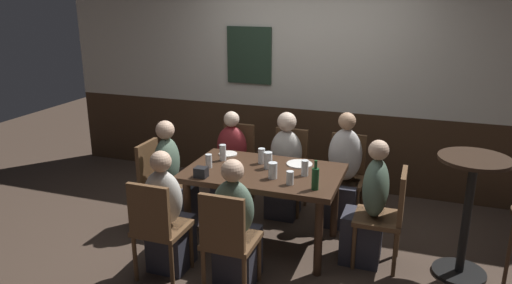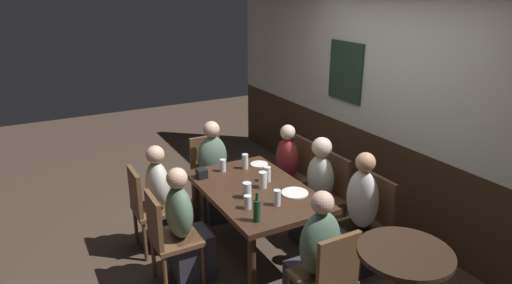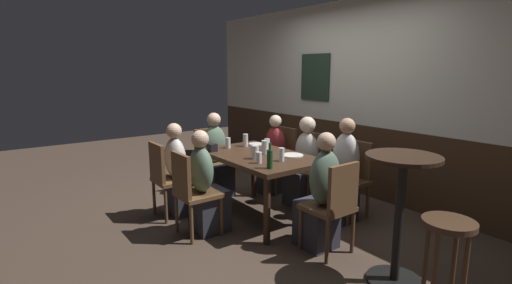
{
  "view_description": "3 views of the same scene",
  "coord_description": "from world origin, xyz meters",
  "px_view_note": "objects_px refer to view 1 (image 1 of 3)",
  "views": [
    {
      "loc": [
        1.31,
        -3.9,
        2.29
      ],
      "look_at": [
        -0.08,
        0.03,
        0.99
      ],
      "focal_mm": 33.82,
      "sensor_mm": 36.0,
      "label": 1
    },
    {
      "loc": [
        3.29,
        -1.79,
        2.52
      ],
      "look_at": [
        -0.2,
        0.12,
        1.11
      ],
      "focal_mm": 31.34,
      "sensor_mm": 36.0,
      "label": 2
    },
    {
      "loc": [
        3.28,
        -2.47,
        1.69
      ],
      "look_at": [
        -0.0,
        -0.05,
        0.89
      ],
      "focal_mm": 26.21,
      "sensor_mm": 36.0,
      "label": 3
    }
  ],
  "objects_px": {
    "person_right_far": "(343,178)",
    "tumbler_short": "(273,171)",
    "dining_table": "(264,180)",
    "person_left_near": "(168,221)",
    "chair_left_far": "(236,159)",
    "beer_glass_tall": "(305,169)",
    "chair_right_far": "(346,172)",
    "condiment_caddy": "(201,172)",
    "chair_head_east": "(388,213)",
    "plate_white_large": "(299,164)",
    "side_bar_table": "(468,208)",
    "beer_glass_half": "(268,161)",
    "pint_glass_amber": "(262,157)",
    "chair_mid_near": "(228,237)",
    "person_mid_near": "(236,233)",
    "person_left_far": "(230,168)",
    "pint_glass_stout": "(209,162)",
    "chair_mid_far": "(289,165)",
    "chair_head_west": "(158,180)",
    "person_mid_far": "(285,172)",
    "beer_bottle_green": "(315,178)",
    "tumbler_water": "(223,154)",
    "person_head_east": "(368,212)",
    "pint_glass_pale": "(290,179)",
    "plate_white_small": "(228,154)",
    "person_head_west": "(172,185)",
    "chair_left_near": "(157,225)"
  },
  "relations": [
    {
      "from": "person_mid_far",
      "to": "pint_glass_stout",
      "type": "relative_size",
      "value": 8.7
    },
    {
      "from": "side_bar_table",
      "to": "person_mid_near",
      "type": "bearing_deg",
      "value": -156.82
    },
    {
      "from": "person_mid_far",
      "to": "tumbler_water",
      "type": "height_order",
      "value": "person_mid_far"
    },
    {
      "from": "person_right_far",
      "to": "tumbler_short",
      "type": "xyz_separation_m",
      "value": [
        -0.48,
        -0.85,
        0.32
      ]
    },
    {
      "from": "person_mid_near",
      "to": "beer_glass_tall",
      "type": "distance_m",
      "value": 0.86
    },
    {
      "from": "chair_right_far",
      "to": "person_right_far",
      "type": "xyz_separation_m",
      "value": [
        0.0,
        -0.16,
        -0.01
      ]
    },
    {
      "from": "beer_glass_half",
      "to": "person_head_east",
      "type": "bearing_deg",
      "value": -4.08
    },
    {
      "from": "chair_head_west",
      "to": "pint_glass_amber",
      "type": "relative_size",
      "value": 5.95
    },
    {
      "from": "dining_table",
      "to": "plate_white_large",
      "type": "distance_m",
      "value": 0.39
    },
    {
      "from": "chair_mid_near",
      "to": "beer_glass_half",
      "type": "relative_size",
      "value": 5.67
    },
    {
      "from": "person_head_east",
      "to": "tumbler_water",
      "type": "distance_m",
      "value": 1.46
    },
    {
      "from": "plate_white_small",
      "to": "condiment_caddy",
      "type": "height_order",
      "value": "condiment_caddy"
    },
    {
      "from": "chair_left_near",
      "to": "person_right_far",
      "type": "relative_size",
      "value": 0.76
    },
    {
      "from": "beer_glass_tall",
      "to": "condiment_caddy",
      "type": "bearing_deg",
      "value": -158.06
    },
    {
      "from": "pint_glass_stout",
      "to": "person_mid_near",
      "type": "bearing_deg",
      "value": -49.78
    },
    {
      "from": "pint_glass_stout",
      "to": "beer_glass_half",
      "type": "distance_m",
      "value": 0.55
    },
    {
      "from": "chair_mid_far",
      "to": "condiment_caddy",
      "type": "distance_m",
      "value": 1.32
    },
    {
      "from": "chair_mid_far",
      "to": "person_mid_near",
      "type": "height_order",
      "value": "person_mid_near"
    },
    {
      "from": "dining_table",
      "to": "person_right_far",
      "type": "height_order",
      "value": "person_right_far"
    },
    {
      "from": "pint_glass_stout",
      "to": "person_head_east",
      "type": "bearing_deg",
      "value": 3.87
    },
    {
      "from": "person_head_east",
      "to": "pint_glass_amber",
      "type": "xyz_separation_m",
      "value": [
        -1.04,
        0.17,
        0.33
      ]
    },
    {
      "from": "pint_glass_stout",
      "to": "condiment_caddy",
      "type": "distance_m",
      "value": 0.25
    },
    {
      "from": "person_left_near",
      "to": "person_head_east",
      "type": "bearing_deg",
      "value": 23.75
    },
    {
      "from": "beer_bottle_green",
      "to": "plate_white_small",
      "type": "distance_m",
      "value": 1.18
    },
    {
      "from": "dining_table",
      "to": "pint_glass_stout",
      "type": "xyz_separation_m",
      "value": [
        -0.5,
        -0.1,
        0.15
      ]
    },
    {
      "from": "side_bar_table",
      "to": "condiment_caddy",
      "type": "bearing_deg",
      "value": -169.83
    },
    {
      "from": "beer_glass_tall",
      "to": "plate_white_large",
      "type": "bearing_deg",
      "value": 113.79
    },
    {
      "from": "tumbler_water",
      "to": "person_head_west",
      "type": "bearing_deg",
      "value": -165.2
    },
    {
      "from": "chair_right_far",
      "to": "condiment_caddy",
      "type": "height_order",
      "value": "chair_right_far"
    },
    {
      "from": "chair_right_far",
      "to": "condiment_caddy",
      "type": "distance_m",
      "value": 1.64
    },
    {
      "from": "chair_mid_near",
      "to": "person_left_far",
      "type": "height_order",
      "value": "person_left_far"
    },
    {
      "from": "chair_mid_far",
      "to": "pint_glass_pale",
      "type": "distance_m",
      "value": 1.19
    },
    {
      "from": "chair_left_far",
      "to": "beer_glass_tall",
      "type": "xyz_separation_m",
      "value": [
        1.0,
        -0.86,
        0.3
      ]
    },
    {
      "from": "beer_glass_half",
      "to": "tumbler_water",
      "type": "relative_size",
      "value": 0.99
    },
    {
      "from": "dining_table",
      "to": "plate_white_small",
      "type": "height_order",
      "value": "plate_white_small"
    },
    {
      "from": "dining_table",
      "to": "person_left_far",
      "type": "distance_m",
      "value": 0.95
    },
    {
      "from": "beer_glass_half",
      "to": "dining_table",
      "type": "bearing_deg",
      "value": -105.92
    },
    {
      "from": "beer_glass_half",
      "to": "side_bar_table",
      "type": "relative_size",
      "value": 0.15
    },
    {
      "from": "pint_glass_pale",
      "to": "tumbler_water",
      "type": "bearing_deg",
      "value": 154.12
    },
    {
      "from": "dining_table",
      "to": "person_left_near",
      "type": "height_order",
      "value": "person_left_near"
    },
    {
      "from": "chair_left_far",
      "to": "chair_mid_near",
      "type": "xyz_separation_m",
      "value": [
        0.62,
        -1.72,
        0.0
      ]
    },
    {
      "from": "pint_glass_amber",
      "to": "chair_mid_near",
      "type": "bearing_deg",
      "value": -85.56
    },
    {
      "from": "chair_head_west",
      "to": "chair_left_near",
      "type": "bearing_deg",
      "value": -59.76
    },
    {
      "from": "chair_head_east",
      "to": "plate_white_large",
      "type": "height_order",
      "value": "chair_head_east"
    },
    {
      "from": "chair_head_east",
      "to": "person_left_far",
      "type": "distance_m",
      "value": 1.87
    },
    {
      "from": "pint_glass_pale",
      "to": "person_right_far",
      "type": "bearing_deg",
      "value": 72.19
    },
    {
      "from": "chair_left_near",
      "to": "pint_glass_stout",
      "type": "bearing_deg",
      "value": 81.27
    },
    {
      "from": "person_mid_far",
      "to": "beer_bottle_green",
      "type": "bearing_deg",
      "value": -61.0
    },
    {
      "from": "person_right_far",
      "to": "side_bar_table",
      "type": "distance_m",
      "value": 1.3
    },
    {
      "from": "tumbler_water",
      "to": "condiment_caddy",
      "type": "height_order",
      "value": "tumbler_water"
    }
  ]
}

